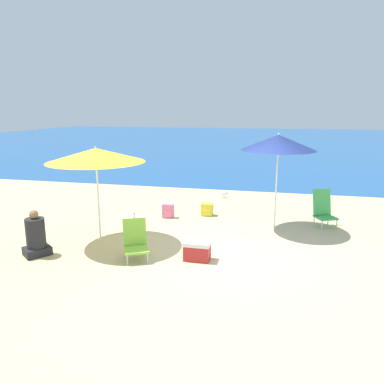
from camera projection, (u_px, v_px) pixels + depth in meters
name	position (u px, v px, depth m)	size (l,w,h in m)	color
ground_plane	(226.00, 253.00, 7.37)	(60.00, 60.00, 0.00)	#D1BA89
sea_water	(268.00, 141.00, 31.85)	(60.00, 40.00, 0.01)	#1E5699
beach_umbrella_navy	(278.00, 143.00, 8.42)	(1.70, 1.70, 2.25)	white
beach_umbrella_yellow	(96.00, 155.00, 7.57)	(2.00, 2.00, 2.05)	white
beach_chair_green	(323.00, 208.00, 9.01)	(0.62, 0.64, 0.89)	silver
beach_chair_lime	(135.00, 240.00, 7.10)	(0.63, 0.66, 0.74)	silver
person_seated_near	(36.00, 237.00, 7.23)	(0.60, 0.62, 0.91)	#262628
backpack_pink	(168.00, 211.00, 9.75)	(0.29, 0.19, 0.36)	pink
backpack_yellow	(207.00, 209.00, 9.95)	(0.30, 0.26, 0.33)	yellow
water_bottle	(134.00, 219.00, 9.36)	(0.07, 0.07, 0.24)	silver
cooler_box	(197.00, 251.00, 7.03)	(0.50, 0.32, 0.36)	#B72828
seagull	(224.00, 193.00, 11.90)	(0.27, 0.11, 0.23)	gold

